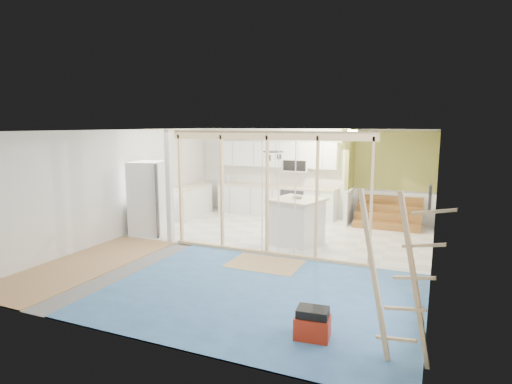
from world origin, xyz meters
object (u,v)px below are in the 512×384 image
at_px(island, 297,221).
at_px(ladder, 399,277).
at_px(toolbox, 313,324).
at_px(fridge, 148,198).

xyz_separation_m(island, ladder, (2.59, -4.30, 0.49)).
bearing_deg(toolbox, fridge, 140.05).
bearing_deg(fridge, island, -10.29).
relative_size(fridge, ladder, 0.92).
bearing_deg(island, fridge, -155.81).
height_order(fridge, ladder, ladder).
distance_m(fridge, toolbox, 6.35).
bearing_deg(island, ladder, -44.83).
xyz_separation_m(toolbox, ladder, (1.02, -0.12, 0.82)).
bearing_deg(fridge, ladder, -50.62).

